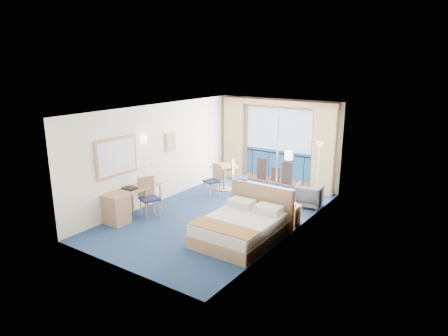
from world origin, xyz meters
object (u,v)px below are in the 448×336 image
(nightstand, at_px, (291,215))
(armchair, at_px, (309,195))
(floor_lamp, at_px, (319,156))
(table_chair_a, at_px, (237,175))
(round_table, at_px, (224,172))
(bed, at_px, (241,227))
(table_chair_b, at_px, (214,178))
(desk, at_px, (120,206))
(desk_chair, at_px, (148,195))

(nightstand, xyz_separation_m, armchair, (-0.14, 1.45, 0.06))
(floor_lamp, relative_size, table_chair_a, 1.61)
(armchair, bearing_deg, round_table, -8.53)
(bed, distance_m, floor_lamp, 3.57)
(table_chair_b, bearing_deg, table_chair_a, 62.75)
(bed, xyz_separation_m, table_chair_a, (-1.74, 2.55, 0.29))
(desk, xyz_separation_m, round_table, (0.67, 3.48, 0.17))
(desk, bearing_deg, table_chair_b, 75.75)
(bed, height_order, desk_chair, bed)
(table_chair_b, bearing_deg, nightstand, 3.71)
(table_chair_b, bearing_deg, round_table, 114.88)
(table_chair_b, bearing_deg, desk, -85.56)
(desk, height_order, round_table, round_table)
(armchair, height_order, desk, desk)
(floor_lamp, bearing_deg, desk, -128.42)
(table_chair_a, bearing_deg, floor_lamp, -95.02)
(desk, bearing_deg, armchair, 46.76)
(nightstand, bearing_deg, desk, -148.64)
(bed, relative_size, desk_chair, 1.92)
(bed, xyz_separation_m, desk, (-2.95, -0.79, 0.12))
(nightstand, distance_m, armchair, 1.46)
(armchair, bearing_deg, bed, 70.79)
(armchair, relative_size, table_chair_b, 0.73)
(nightstand, bearing_deg, table_chair_a, 152.35)
(desk_chair, height_order, table_chair_a, table_chair_a)
(table_chair_a, bearing_deg, round_table, 48.36)
(nightstand, xyz_separation_m, table_chair_b, (-2.78, 0.74, 0.27))
(armchair, bearing_deg, floor_lamp, -97.89)
(bed, distance_m, round_table, 3.54)
(bed, relative_size, table_chair_a, 1.88)
(floor_lamp, height_order, desk_chair, floor_lamp)
(bed, bearing_deg, desk, -164.95)
(floor_lamp, distance_m, desk_chair, 4.73)
(table_chair_a, relative_size, table_chair_b, 1.11)
(armchair, bearing_deg, desk_chair, 33.06)
(nightstand, distance_m, round_table, 3.16)
(floor_lamp, height_order, desk, floor_lamp)
(bed, height_order, round_table, bed)
(desk, xyz_separation_m, desk_chair, (0.31, 0.65, 0.17))
(round_table, bearing_deg, armchair, 2.17)
(nightstand, xyz_separation_m, table_chair_a, (-2.30, 1.21, 0.33))
(floor_lamp, height_order, round_table, floor_lamp)
(round_table, bearing_deg, nightstand, -25.32)
(bed, relative_size, desk, 1.25)
(desk, height_order, table_chair_a, table_chair_a)
(nightstand, relative_size, table_chair_a, 0.49)
(desk_chair, relative_size, table_chair_b, 1.09)
(desk, xyz_separation_m, table_chair_a, (1.21, 3.34, 0.18))
(armchair, xyz_separation_m, table_chair_a, (-2.16, -0.24, 0.27))
(floor_lamp, relative_size, round_table, 1.98)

